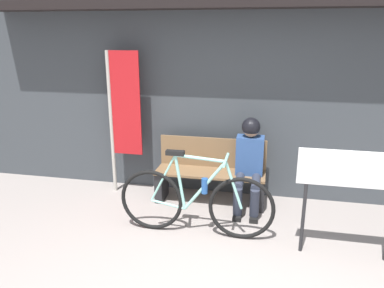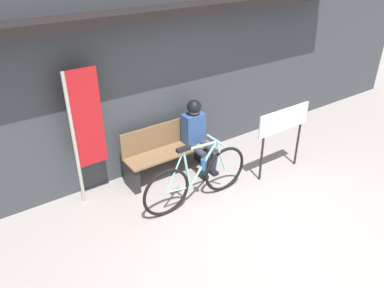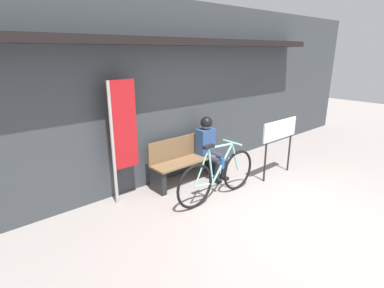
{
  "view_description": "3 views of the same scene",
  "coord_description": "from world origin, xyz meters",
  "px_view_note": "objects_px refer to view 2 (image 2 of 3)",
  "views": [
    {
      "loc": [
        0.39,
        -2.49,
        2.19
      ],
      "look_at": [
        -0.47,
        1.64,
        0.91
      ],
      "focal_mm": 35.0,
      "sensor_mm": 36.0,
      "label": 1
    },
    {
      "loc": [
        -2.88,
        -2.37,
        3.38
      ],
      "look_at": [
        -0.18,
        1.53,
        0.74
      ],
      "focal_mm": 35.0,
      "sensor_mm": 36.0,
      "label": 2
    },
    {
      "loc": [
        -3.64,
        -1.93,
        2.36
      ],
      "look_at": [
        -0.56,
        1.56,
        0.9
      ],
      "focal_mm": 28.0,
      "sensor_mm": 36.0,
      "label": 3
    }
  ],
  "objects_px": {
    "signboard": "(283,125)",
    "bicycle": "(197,178)",
    "park_bench_near": "(167,153)",
    "person_seated": "(197,131)",
    "banner_pole": "(84,126)"
  },
  "relations": [
    {
      "from": "park_bench_near",
      "to": "person_seated",
      "type": "bearing_deg",
      "value": -12.49
    },
    {
      "from": "park_bench_near",
      "to": "banner_pole",
      "type": "height_order",
      "value": "banner_pole"
    },
    {
      "from": "park_bench_near",
      "to": "person_seated",
      "type": "relative_size",
      "value": 1.21
    },
    {
      "from": "bicycle",
      "to": "person_seated",
      "type": "height_order",
      "value": "person_seated"
    },
    {
      "from": "bicycle",
      "to": "signboard",
      "type": "xyz_separation_m",
      "value": [
        1.54,
        -0.12,
        0.46
      ]
    },
    {
      "from": "bicycle",
      "to": "person_seated",
      "type": "bearing_deg",
      "value": 54.94
    },
    {
      "from": "park_bench_near",
      "to": "banner_pole",
      "type": "bearing_deg",
      "value": 176.84
    },
    {
      "from": "bicycle",
      "to": "signboard",
      "type": "distance_m",
      "value": 1.61
    },
    {
      "from": "park_bench_near",
      "to": "person_seated",
      "type": "distance_m",
      "value": 0.59
    },
    {
      "from": "signboard",
      "to": "bicycle",
      "type": "bearing_deg",
      "value": 175.68
    },
    {
      "from": "person_seated",
      "to": "bicycle",
      "type": "bearing_deg",
      "value": -125.06
    },
    {
      "from": "bicycle",
      "to": "banner_pole",
      "type": "bearing_deg",
      "value": 142.03
    },
    {
      "from": "park_bench_near",
      "to": "person_seated",
      "type": "xyz_separation_m",
      "value": [
        0.5,
        -0.11,
        0.29
      ]
    },
    {
      "from": "park_bench_near",
      "to": "signboard",
      "type": "distance_m",
      "value": 1.86
    },
    {
      "from": "park_bench_near",
      "to": "signboard",
      "type": "relative_size",
      "value": 1.27
    }
  ]
}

